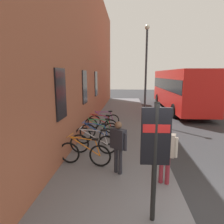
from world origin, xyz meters
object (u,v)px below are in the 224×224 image
at_px(transit_info_sign, 155,144).
at_px(city_bus, 179,87).
at_px(bicycle_nearest_sign, 85,153).
at_px(bicycle_under_window, 104,121).
at_px(bicycle_by_door, 95,135).
at_px(bicycle_beside_lamp, 94,143).
at_px(bicycle_end_of_row, 101,125).
at_px(street_lamp, 146,67).
at_px(pedestrian_by_facade, 118,142).
at_px(bicycle_far_end, 100,130).
at_px(pedestrian_crossing_street, 165,148).

relative_size(transit_info_sign, city_bus, 0.23).
height_order(bicycle_nearest_sign, bicycle_under_window, same).
distance_m(bicycle_by_door, bicycle_under_window, 2.65).
xyz_separation_m(bicycle_beside_lamp, city_bus, (10.34, -5.60, 1.41)).
distance_m(bicycle_nearest_sign, bicycle_beside_lamp, 0.96).
height_order(bicycle_end_of_row, city_bus, city_bus).
relative_size(bicycle_end_of_row, transit_info_sign, 0.73).
height_order(bicycle_nearest_sign, bicycle_by_door, same).
distance_m(bicycle_nearest_sign, street_lamp, 7.34).
bearing_deg(city_bus, bicycle_nearest_sign, 153.09).
distance_m(bicycle_end_of_row, pedestrian_by_facade, 4.23).
bearing_deg(bicycle_far_end, bicycle_end_of_row, 3.71).
distance_m(bicycle_nearest_sign, bicycle_by_door, 1.90).
xyz_separation_m(pedestrian_by_facade, street_lamp, (6.71, -1.33, 2.38)).
relative_size(city_bus, pedestrian_crossing_street, 6.52).
relative_size(pedestrian_crossing_street, street_lamp, 0.28).
bearing_deg(street_lamp, bicycle_under_window, 126.13).
bearing_deg(transit_info_sign, bicycle_under_window, 14.79).
bearing_deg(street_lamp, pedestrian_crossing_street, 179.43).
relative_size(bicycle_beside_lamp, bicycle_end_of_row, 1.02).
bearing_deg(city_bus, bicycle_end_of_row, 143.48).
distance_m(bicycle_beside_lamp, bicycle_by_door, 0.96).
bearing_deg(bicycle_beside_lamp, bicycle_nearest_sign, 172.18).
bearing_deg(pedestrian_by_facade, bicycle_under_window, 11.60).
bearing_deg(bicycle_nearest_sign, city_bus, -26.91).
relative_size(bicycle_under_window, street_lamp, 0.30).
xyz_separation_m(bicycle_beside_lamp, bicycle_under_window, (3.60, 0.05, 0.00)).
distance_m(bicycle_beside_lamp, transit_info_sign, 3.89).
distance_m(bicycle_beside_lamp, pedestrian_crossing_street, 2.96).
xyz_separation_m(transit_info_sign, street_lamp, (8.57, -0.54, 1.74)).
bearing_deg(bicycle_nearest_sign, bicycle_far_end, -2.17).
height_order(bicycle_beside_lamp, bicycle_by_door, same).
distance_m(bicycle_nearest_sign, bicycle_end_of_row, 3.60).
relative_size(bicycle_nearest_sign, street_lamp, 0.31).
distance_m(bicycle_beside_lamp, pedestrian_by_facade, 1.79).
bearing_deg(transit_info_sign, bicycle_end_of_row, 17.32).
distance_m(bicycle_end_of_row, pedestrian_crossing_street, 5.11).
xyz_separation_m(city_bus, pedestrian_by_facade, (-11.73, 4.63, -0.84)).
bearing_deg(pedestrian_crossing_street, bicycle_nearest_sign, 68.83).
bearing_deg(bicycle_far_end, pedestrian_crossing_street, -147.84).
xyz_separation_m(transit_info_sign, pedestrian_crossing_street, (1.39, -0.47, -0.61)).
relative_size(bicycle_by_door, bicycle_far_end, 1.03).
height_order(pedestrian_by_facade, street_lamp, street_lamp).
bearing_deg(bicycle_end_of_row, pedestrian_by_facade, -165.35).
bearing_deg(city_bus, bicycle_under_window, 140.00).
bearing_deg(city_bus, bicycle_beside_lamp, 151.56).
xyz_separation_m(pedestrian_by_facade, pedestrian_crossing_street, (-0.46, -1.26, 0.03)).
distance_m(bicycle_beside_lamp, bicycle_far_end, 1.73).
height_order(pedestrian_crossing_street, street_lamp, street_lamp).
bearing_deg(pedestrian_by_facade, pedestrian_crossing_street, -110.27).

